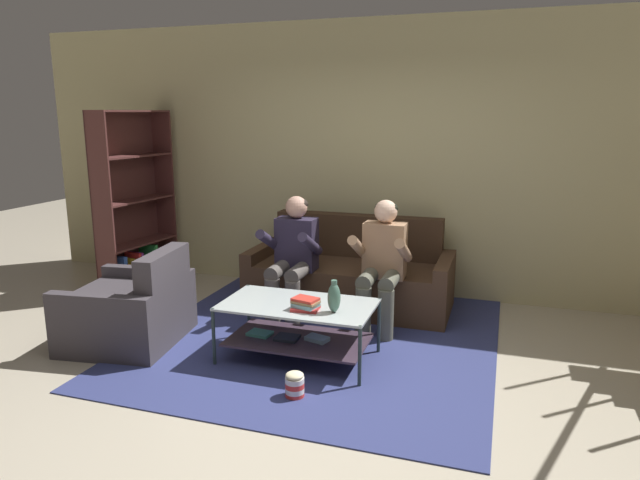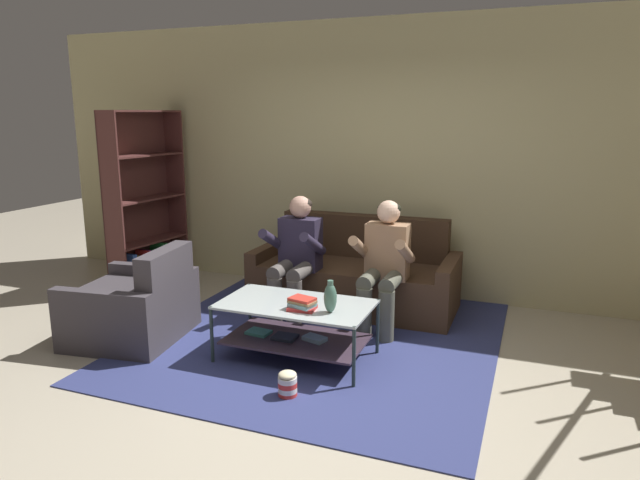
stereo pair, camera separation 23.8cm
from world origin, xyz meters
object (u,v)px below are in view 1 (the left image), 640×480
object	(u,v)px
book_stack	(306,304)
bookshelf	(132,222)
person_seated_right	(382,260)
popcorn_tub	(295,385)
person_seated_left	(292,253)
armchair	(131,311)
coffee_table	(298,322)
vase	(334,297)
couch	(350,277)

from	to	relation	value
book_stack	bookshelf	xyz separation A→B (m)	(-2.59, 1.44, 0.23)
person_seated_right	popcorn_tub	size ratio (longest dim) A/B	6.24
person_seated_left	person_seated_right	xyz separation A→B (m)	(0.86, 0.00, 0.00)
armchair	popcorn_tub	size ratio (longest dim) A/B	5.55
person_seated_left	book_stack	xyz separation A→B (m)	(0.48, -0.99, -0.14)
person_seated_right	bookshelf	size ratio (longest dim) A/B	0.60
bookshelf	popcorn_tub	world-z (taller)	bookshelf
person_seated_right	coffee_table	distance (m)	1.06
vase	couch	bearing A→B (deg)	100.40
popcorn_tub	person_seated_left	bearing A→B (deg)	111.23
coffee_table	popcorn_tub	bearing A→B (deg)	-71.61
couch	armchair	bearing A→B (deg)	-135.64
couch	coffee_table	xyz separation A→B (m)	(-0.06, -1.40, 0.01)
couch	popcorn_tub	size ratio (longest dim) A/B	10.73
person_seated_left	coffee_table	distance (m)	1.01
person_seated_right	coffee_table	size ratio (longest dim) A/B	0.98
person_seated_left	popcorn_tub	distance (m)	1.68
person_seated_left	vase	distance (m)	1.20
couch	bookshelf	distance (m)	2.58
couch	bookshelf	xyz separation A→B (m)	(-2.54, -0.08, 0.44)
coffee_table	bookshelf	distance (m)	2.85
coffee_table	armchair	distance (m)	1.49
person_seated_left	book_stack	size ratio (longest dim) A/B	5.35
couch	person_seated_left	distance (m)	0.76
armchair	popcorn_tub	bearing A→B (deg)	-16.19
coffee_table	popcorn_tub	distance (m)	0.67
vase	bookshelf	distance (m)	3.16
vase	armchair	size ratio (longest dim) A/B	0.24
book_stack	couch	bearing A→B (deg)	91.96
person_seated_left	person_seated_right	world-z (taller)	person_seated_right
coffee_table	person_seated_left	bearing A→B (deg)	113.13
vase	popcorn_tub	distance (m)	0.72
book_stack	armchair	world-z (taller)	armchair
vase	armchair	bearing A→B (deg)	-179.53
armchair	couch	bearing A→B (deg)	44.36
bookshelf	armchair	bearing A→B (deg)	-55.27
coffee_table	vase	xyz separation A→B (m)	(0.33, -0.10, 0.28)
vase	popcorn_tub	xyz separation A→B (m)	(-0.13, -0.51, -0.49)
book_stack	popcorn_tub	xyz separation A→B (m)	(0.09, -0.49, -0.42)
person_seated_right	book_stack	size ratio (longest dim) A/B	5.37
couch	vase	world-z (taller)	couch
couch	person_seated_left	bearing A→B (deg)	-129.50
book_stack	popcorn_tub	distance (m)	0.65
person_seated_right	bookshelf	world-z (taller)	bookshelf
couch	person_seated_right	xyz separation A→B (m)	(0.43, -0.52, 0.35)
coffee_table	couch	bearing A→B (deg)	87.63
vase	person_seated_left	bearing A→B (deg)	125.93
popcorn_tub	coffee_table	bearing A→B (deg)	108.39
couch	armchair	world-z (taller)	couch
bookshelf	armchair	world-z (taller)	bookshelf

